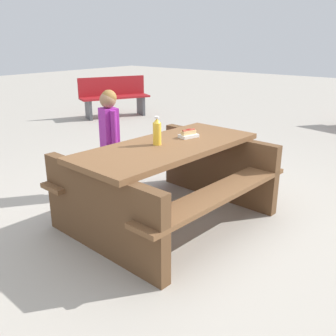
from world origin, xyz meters
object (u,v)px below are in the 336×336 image
at_px(soda_bottle, 157,132).
at_px(child_in_coat, 109,129).
at_px(picnic_table, 168,176).
at_px(park_bench_near, 114,96).
at_px(hotdog_tray, 188,134).

height_order(soda_bottle, child_in_coat, child_in_coat).
distance_m(picnic_table, soda_bottle, 0.44).
distance_m(soda_bottle, park_bench_near, 5.20).
xyz_separation_m(soda_bottle, child_in_coat, (0.21, 0.85, -0.14)).
xyz_separation_m(soda_bottle, park_bench_near, (3.27, 4.02, -0.42)).
bearing_deg(child_in_coat, park_bench_near, 46.00).
xyz_separation_m(picnic_table, soda_bottle, (-0.07, 0.07, 0.42)).
distance_m(hotdog_tray, park_bench_near, 5.01).
bearing_deg(picnic_table, soda_bottle, 134.94).
relative_size(picnic_table, hotdog_tray, 9.29).
distance_m(soda_bottle, child_in_coat, 0.89).
xyz_separation_m(child_in_coat, park_bench_near, (3.06, 3.17, -0.28)).
distance_m(picnic_table, child_in_coat, 0.98).
relative_size(soda_bottle, child_in_coat, 0.22).
xyz_separation_m(hotdog_tray, child_in_coat, (-0.18, 0.92, -0.05)).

